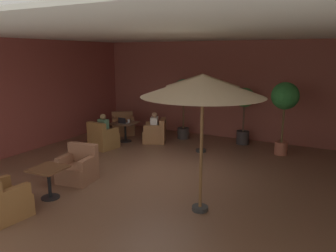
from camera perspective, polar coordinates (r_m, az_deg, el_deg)
name	(u,v)px	position (r m, az deg, el deg)	size (l,w,h in m)	color
ground_plane	(160,174)	(8.41, -1.44, -8.42)	(9.42, 8.96, 0.02)	brown
wall_back_brick	(219,90)	(12.00, 8.98, 6.30)	(9.42, 0.08, 3.44)	brown
wall_left_accent	(28,96)	(11.00, -23.32, 4.87)	(0.08, 8.96, 3.44)	brown
ceiling_slab	(159,33)	(7.87, -1.58, 16.00)	(9.42, 8.96, 0.06)	silver
cafe_table_front_left	(125,127)	(11.37, -7.51, -0.11)	(0.85, 0.85, 0.67)	black
armchair_front_left_north	(103,138)	(10.68, -11.35, -2.14)	(0.81, 0.85, 0.90)	olive
armchair_front_left_east	(156,133)	(11.25, -2.18, -1.28)	(0.97, 0.96, 0.81)	#98653D
armchair_front_left_south	(123,126)	(12.45, -7.89, -0.02)	(1.08, 1.07, 0.83)	#96643F
cafe_table_front_right	(49,176)	(7.34, -20.18, -8.15)	(0.71, 0.71, 0.67)	black
armchair_front_right_north	(2,202)	(6.92, -27.08, -11.75)	(0.87, 0.81, 0.86)	#9E6A39
armchair_front_right_east	(78,168)	(8.17, -15.46, -7.13)	(0.87, 0.83, 0.87)	#8F5D43
patio_umbrella_tall_red	(203,87)	(5.94, 6.11, 6.89)	(2.27, 2.27, 2.64)	#2D2D2D
patio_umbrella_center_beige	(203,80)	(9.85, 6.08, 7.95)	(2.21, 2.21, 2.42)	#2D2D2D
potted_tree_left_corner	(244,107)	(11.11, 13.21, 3.30)	(0.65, 0.65, 1.91)	#362F30
potted_tree_mid_left	(285,101)	(10.18, 19.77, 4.09)	(0.80, 0.80, 2.20)	#AF5E47
potted_tree_mid_right	(184,97)	(11.51, 2.75, 5.15)	(0.70, 0.70, 2.13)	#37302E
patron_blue_shirt	(154,123)	(11.17, -2.39, 0.60)	(0.37, 0.45, 0.62)	silver
patron_by_window	(103,125)	(10.61, -11.28, 0.14)	(0.35, 0.24, 0.68)	#4C7455
iced_drink_cup	(129,121)	(11.31, -6.91, 0.90)	(0.08, 0.08, 0.11)	white
open_laptop	(123,122)	(11.20, -7.90, 0.73)	(0.32, 0.24, 0.20)	#9EA0A5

